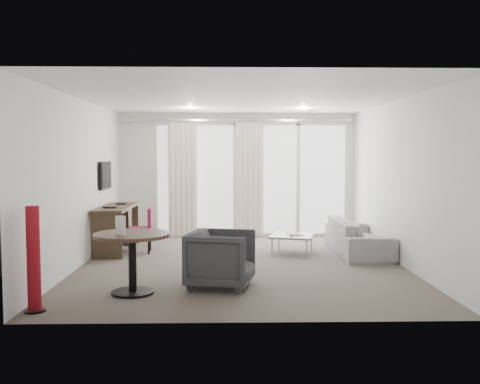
{
  "coord_description": "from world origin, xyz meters",
  "views": [
    {
      "loc": [
        -0.21,
        -8.4,
        1.73
      ],
      "look_at": [
        0.0,
        0.6,
        1.1
      ],
      "focal_mm": 40.0,
      "sensor_mm": 36.0,
      "label": 1
    }
  ],
  "objects_px": {
    "coffee_table": "(292,244)",
    "sofa": "(358,236)",
    "red_lamp": "(34,259)",
    "round_table": "(132,263)",
    "rattan_chair_b": "(307,209)",
    "tub_armchair": "(221,259)",
    "rattan_chair_a": "(265,210)",
    "desk_chair": "(140,230)",
    "desk": "(117,228)"
  },
  "relations": [
    {
      "from": "tub_armchair",
      "to": "sofa",
      "type": "distance_m",
      "value": 3.35
    },
    {
      "from": "desk_chair",
      "to": "coffee_table",
      "type": "bearing_deg",
      "value": -6.15
    },
    {
      "from": "red_lamp",
      "to": "sofa",
      "type": "bearing_deg",
      "value": 37.57
    },
    {
      "from": "desk",
      "to": "tub_armchair",
      "type": "distance_m",
      "value": 3.32
    },
    {
      "from": "desk_chair",
      "to": "sofa",
      "type": "xyz_separation_m",
      "value": [
        3.84,
        -0.15,
        -0.1
      ]
    },
    {
      "from": "tub_armchair",
      "to": "rattan_chair_b",
      "type": "distance_m",
      "value": 6.71
    },
    {
      "from": "desk_chair",
      "to": "tub_armchair",
      "type": "bearing_deg",
      "value": -63.45
    },
    {
      "from": "red_lamp",
      "to": "desk_chair",
      "type": "bearing_deg",
      "value": 80.69
    },
    {
      "from": "desk_chair",
      "to": "red_lamp",
      "type": "xyz_separation_m",
      "value": [
        -0.58,
        -3.55,
        0.19
      ]
    },
    {
      "from": "sofa",
      "to": "rattan_chair_a",
      "type": "relative_size",
      "value": 2.43
    },
    {
      "from": "desk",
      "to": "red_lamp",
      "type": "bearing_deg",
      "value": -91.98
    },
    {
      "from": "desk",
      "to": "rattan_chair_a",
      "type": "distance_m",
      "value": 4.08
    },
    {
      "from": "coffee_table",
      "to": "sofa",
      "type": "height_order",
      "value": "sofa"
    },
    {
      "from": "rattan_chair_b",
      "to": "desk",
      "type": "bearing_deg",
      "value": -137.22
    },
    {
      "from": "coffee_table",
      "to": "sofa",
      "type": "distance_m",
      "value": 1.17
    },
    {
      "from": "desk_chair",
      "to": "coffee_table",
      "type": "relative_size",
      "value": 1.1
    },
    {
      "from": "round_table",
      "to": "rattan_chair_a",
      "type": "bearing_deg",
      "value": 70.8
    },
    {
      "from": "round_table",
      "to": "red_lamp",
      "type": "height_order",
      "value": "red_lamp"
    },
    {
      "from": "desk_chair",
      "to": "coffee_table",
      "type": "height_order",
      "value": "desk_chair"
    },
    {
      "from": "round_table",
      "to": "tub_armchair",
      "type": "relative_size",
      "value": 1.15
    },
    {
      "from": "sofa",
      "to": "rattan_chair_b",
      "type": "relative_size",
      "value": 2.75
    },
    {
      "from": "desk_chair",
      "to": "desk",
      "type": "bearing_deg",
      "value": 152.05
    },
    {
      "from": "tub_armchair",
      "to": "rattan_chair_b",
      "type": "bearing_deg",
      "value": -5.92
    },
    {
      "from": "rattan_chair_b",
      "to": "coffee_table",
      "type": "bearing_deg",
      "value": -101.99
    },
    {
      "from": "red_lamp",
      "to": "coffee_table",
      "type": "distance_m",
      "value": 4.76
    },
    {
      "from": "coffee_table",
      "to": "rattan_chair_a",
      "type": "xyz_separation_m",
      "value": [
        -0.26,
        3.22,
        0.26
      ]
    },
    {
      "from": "desk",
      "to": "round_table",
      "type": "distance_m",
      "value": 3.11
    },
    {
      "from": "desk",
      "to": "round_table",
      "type": "relative_size",
      "value": 1.81
    },
    {
      "from": "sofa",
      "to": "rattan_chair_a",
      "type": "height_order",
      "value": "rattan_chair_a"
    },
    {
      "from": "desk_chair",
      "to": "tub_armchair",
      "type": "xyz_separation_m",
      "value": [
        1.46,
        -2.51,
        -0.02
      ]
    },
    {
      "from": "coffee_table",
      "to": "desk",
      "type": "bearing_deg",
      "value": 174.17
    },
    {
      "from": "red_lamp",
      "to": "rattan_chair_b",
      "type": "bearing_deg",
      "value": 60.89
    },
    {
      "from": "tub_armchair",
      "to": "rattan_chair_a",
      "type": "xyz_separation_m",
      "value": [
        0.96,
        5.61,
        0.04
      ]
    },
    {
      "from": "rattan_chair_a",
      "to": "sofa",
      "type": "bearing_deg",
      "value": -90.19
    },
    {
      "from": "round_table",
      "to": "sofa",
      "type": "bearing_deg",
      "value": 37.34
    },
    {
      "from": "desk",
      "to": "round_table",
      "type": "bearing_deg",
      "value": -74.81
    },
    {
      "from": "rattan_chair_b",
      "to": "sofa",
      "type": "bearing_deg",
      "value": -85.57
    },
    {
      "from": "red_lamp",
      "to": "tub_armchair",
      "type": "relative_size",
      "value": 1.43
    },
    {
      "from": "desk_chair",
      "to": "rattan_chair_a",
      "type": "xyz_separation_m",
      "value": [
        2.42,
        3.1,
        0.02
      ]
    },
    {
      "from": "tub_armchair",
      "to": "coffee_table",
      "type": "distance_m",
      "value": 2.69
    },
    {
      "from": "desk_chair",
      "to": "rattan_chair_a",
      "type": "height_order",
      "value": "rattan_chair_a"
    },
    {
      "from": "round_table",
      "to": "rattan_chair_a",
      "type": "height_order",
      "value": "rattan_chair_a"
    },
    {
      "from": "red_lamp",
      "to": "rattan_chair_b",
      "type": "distance_m",
      "value": 8.5
    },
    {
      "from": "red_lamp",
      "to": "rattan_chair_a",
      "type": "relative_size",
      "value": 1.4
    },
    {
      "from": "red_lamp",
      "to": "rattan_chair_b",
      "type": "height_order",
      "value": "red_lamp"
    },
    {
      "from": "sofa",
      "to": "rattan_chair_b",
      "type": "height_order",
      "value": "rattan_chair_b"
    },
    {
      "from": "tub_armchair",
      "to": "rattan_chair_a",
      "type": "bearing_deg",
      "value": 2.52
    },
    {
      "from": "desk",
      "to": "sofa",
      "type": "height_order",
      "value": "desk"
    },
    {
      "from": "round_table",
      "to": "tub_armchair",
      "type": "bearing_deg",
      "value": 14.91
    },
    {
      "from": "desk_chair",
      "to": "round_table",
      "type": "height_order",
      "value": "desk_chair"
    }
  ]
}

